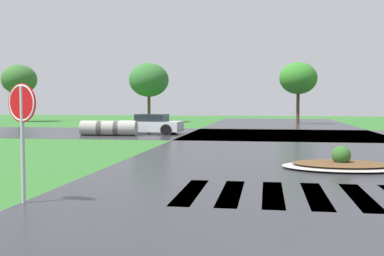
# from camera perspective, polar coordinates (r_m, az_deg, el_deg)

# --- Properties ---
(asphalt_roadway) EXTENTS (11.65, 80.00, 0.01)m
(asphalt_roadway) POSITION_cam_1_polar(r_m,az_deg,el_deg) (14.93, 12.91, -4.55)
(asphalt_roadway) COLOR #2B2B30
(asphalt_roadway) RESTS_ON ground
(asphalt_cross_road) EXTENTS (90.00, 10.49, 0.01)m
(asphalt_cross_road) POSITION_cam_1_polar(r_m,az_deg,el_deg) (29.00, 10.99, -0.77)
(asphalt_cross_road) COLOR #2B2B30
(asphalt_cross_road) RESTS_ON ground
(crosswalk_stripes) EXTENTS (5.85, 3.08, 0.01)m
(crosswalk_stripes) POSITION_cam_1_polar(r_m,az_deg,el_deg) (10.56, 14.59, -7.80)
(crosswalk_stripes) COLOR white
(crosswalk_stripes) RESTS_ON ground
(stop_sign) EXTENTS (0.72, 0.30, 2.35)m
(stop_sign) POSITION_cam_1_polar(r_m,az_deg,el_deg) (9.84, -19.66, 1.50)
(stop_sign) COLOR #B2B5BA
(stop_sign) RESTS_ON ground
(median_island) EXTENTS (3.47, 2.32, 0.68)m
(median_island) POSITION_cam_1_polar(r_m,az_deg,el_deg) (14.87, 17.40, -4.18)
(median_island) COLOR #9E9B93
(median_island) RESTS_ON ground
(car_dark_suv) EXTENTS (4.19, 2.24, 1.21)m
(car_dark_suv) POSITION_cam_1_polar(r_m,az_deg,el_deg) (29.23, -5.20, 0.41)
(car_dark_suv) COLOR silver
(car_dark_suv) RESTS_ON ground
(drainage_pipe_stack) EXTENTS (3.30, 1.00, 0.87)m
(drainage_pipe_stack) POSITION_cam_1_polar(r_m,az_deg,el_deg) (28.04, -9.94, -0.01)
(drainage_pipe_stack) COLOR #9E9B93
(drainage_pipe_stack) RESTS_ON ground
(background_treeline) EXTENTS (40.80, 5.14, 5.70)m
(background_treeline) POSITION_cam_1_polar(r_m,az_deg,el_deg) (42.89, 7.58, 5.78)
(background_treeline) COLOR #4C3823
(background_treeline) RESTS_ON ground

